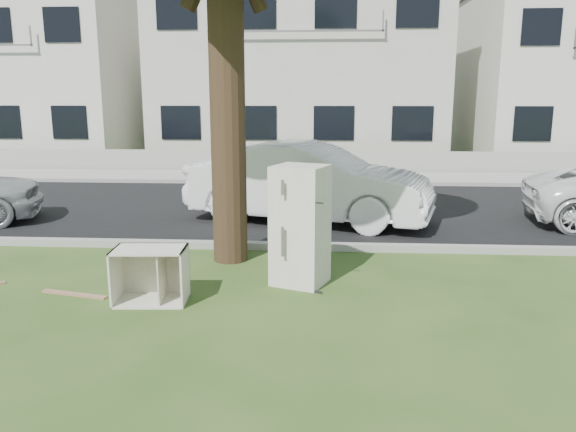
{
  "coord_description": "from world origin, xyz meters",
  "views": [
    {
      "loc": [
        1.06,
        -6.68,
        2.54
      ],
      "look_at": [
        0.59,
        0.6,
        0.98
      ],
      "focal_mm": 35.0,
      "sensor_mm": 36.0,
      "label": 1
    }
  ],
  "objects": [
    {
      "name": "ground",
      "position": [
        0.0,
        0.0,
        0.0
      ],
      "size": [
        120.0,
        120.0,
        0.0
      ],
      "primitive_type": "plane",
      "color": "#2C4A1A"
    },
    {
      "name": "road",
      "position": [
        0.0,
        6.0,
        0.01
      ],
      "size": [
        120.0,
        7.0,
        0.01
      ],
      "primitive_type": "cube",
      "color": "black",
      "rests_on": "ground"
    },
    {
      "name": "kerb_near",
      "position": [
        0.0,
        2.45,
        0.0
      ],
      "size": [
        120.0,
        0.18,
        0.12
      ],
      "primitive_type": "cube",
      "color": "gray",
      "rests_on": "ground"
    },
    {
      "name": "kerb_far",
      "position": [
        0.0,
        9.55,
        0.0
      ],
      "size": [
        120.0,
        0.18,
        0.12
      ],
      "primitive_type": "cube",
      "color": "gray",
      "rests_on": "ground"
    },
    {
      "name": "sidewalk",
      "position": [
        0.0,
        11.0,
        0.01
      ],
      "size": [
        120.0,
        2.8,
        0.01
      ],
      "primitive_type": "cube",
      "color": "gray",
      "rests_on": "ground"
    },
    {
      "name": "low_wall",
      "position": [
        0.0,
        12.6,
        0.35
      ],
      "size": [
        120.0,
        0.15,
        0.7
      ],
      "primitive_type": "cube",
      "color": "gray",
      "rests_on": "ground"
    },
    {
      "name": "townhouse_left",
      "position": [
        -12.0,
        17.5,
        3.52
      ],
      "size": [
        10.2,
        8.16,
        7.04
      ],
      "color": "silver",
      "rests_on": "ground"
    },
    {
      "name": "townhouse_center",
      "position": [
        0.0,
        17.5,
        3.72
      ],
      "size": [
        11.22,
        8.16,
        7.44
      ],
      "color": "beige",
      "rests_on": "ground"
    },
    {
      "name": "fridge",
      "position": [
        0.75,
        0.74,
        0.82
      ],
      "size": [
        0.85,
        0.83,
        1.64
      ],
      "primitive_type": "cube",
      "rotation": [
        0.0,
        0.0,
        -0.36
      ],
      "color": "silver",
      "rests_on": "ground"
    },
    {
      "name": "cabinet",
      "position": [
        -1.09,
        -0.1,
        0.35
      ],
      "size": [
        0.93,
        0.61,
        0.69
      ],
      "primitive_type": "cube",
      "rotation": [
        0.0,
        0.0,
        0.07
      ],
      "color": "white",
      "rests_on": "ground"
    },
    {
      "name": "plank_b",
      "position": [
        -2.17,
        0.06,
        0.01
      ],
      "size": [
        0.95,
        0.31,
        0.02
      ],
      "primitive_type": "cube",
      "rotation": [
        0.0,
        0.0,
        -0.23
      ],
      "color": "#96674E",
      "rests_on": "ground"
    },
    {
      "name": "plank_c",
      "position": [
        -1.6,
        0.85,
        0.01
      ],
      "size": [
        0.49,
        0.74,
        0.02
      ],
      "primitive_type": "cube",
      "rotation": [
        0.0,
        0.0,
        1.04
      ],
      "color": "tan",
      "rests_on": "ground"
    },
    {
      "name": "car_center",
      "position": [
        0.76,
        4.62,
        0.81
      ],
      "size": [
        5.21,
        2.98,
        1.62
      ],
      "primitive_type": "imported",
      "rotation": [
        0.0,
        0.0,
        1.3
      ],
      "color": "silver",
      "rests_on": "ground"
    }
  ]
}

